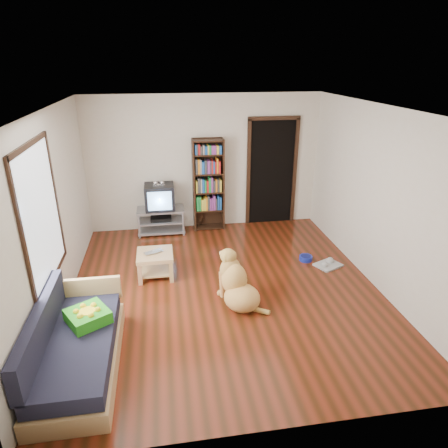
{
  "coord_description": "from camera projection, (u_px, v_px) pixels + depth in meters",
  "views": [
    {
      "loc": [
        -0.82,
        -5.07,
        3.18
      ],
      "look_at": [
        0.04,
        0.34,
        0.9
      ],
      "focal_mm": 32.0,
      "sensor_mm": 36.0,
      "label": 1
    }
  ],
  "objects": [
    {
      "name": "sofa",
      "position": [
        75.0,
        349.0,
        4.33
      ],
      "size": [
        0.8,
        1.8,
        0.8
      ],
      "color": "tan",
      "rests_on": "ground"
    },
    {
      "name": "crt_tv",
      "position": [
        160.0,
        196.0,
        7.62
      ],
      "size": [
        0.55,
        0.52,
        0.58
      ],
      "color": "black",
      "rests_on": "tv_stand"
    },
    {
      "name": "bookshelf",
      "position": [
        208.0,
        180.0,
        7.72
      ],
      "size": [
        0.6,
        0.3,
        1.8
      ],
      "color": "black",
      "rests_on": "ground"
    },
    {
      "name": "ceiling",
      "position": [
        225.0,
        109.0,
        4.96
      ],
      "size": [
        5.0,
        5.0,
        0.0
      ],
      "primitive_type": "plane",
      "rotation": [
        3.14,
        0.0,
        0.0
      ],
      "color": "white",
      "rests_on": "ground"
    },
    {
      "name": "coffee_table",
      "position": [
        155.0,
        260.0,
        6.21
      ],
      "size": [
        0.55,
        0.55,
        0.4
      ],
      "color": "tan",
      "rests_on": "ground"
    },
    {
      "name": "ground",
      "position": [
        225.0,
        288.0,
        5.96
      ],
      "size": [
        5.0,
        5.0,
        0.0
      ],
      "primitive_type": "plane",
      "color": "#5F2010",
      "rests_on": "ground"
    },
    {
      "name": "wall_left",
      "position": [
        53.0,
        216.0,
        5.14
      ],
      "size": [
        0.0,
        5.0,
        5.0
      ],
      "primitive_type": "plane",
      "rotation": [
        1.57,
        0.0,
        1.57
      ],
      "color": "beige",
      "rests_on": "ground"
    },
    {
      "name": "dog",
      "position": [
        237.0,
        285.0,
        5.51
      ],
      "size": [
        0.68,
        0.86,
        0.78
      ],
      "color": "#C67D4C",
      "rests_on": "ground"
    },
    {
      "name": "wall_back",
      "position": [
        205.0,
        163.0,
        7.74
      ],
      "size": [
        4.5,
        0.0,
        4.5
      ],
      "primitive_type": "plane",
      "rotation": [
        1.57,
        0.0,
        0.0
      ],
      "color": "beige",
      "rests_on": "ground"
    },
    {
      "name": "wall_front",
      "position": [
        275.0,
        313.0,
        3.18
      ],
      "size": [
        4.5,
        0.0,
        4.5
      ],
      "primitive_type": "plane",
      "rotation": [
        -1.57,
        0.0,
        0.0
      ],
      "color": "beige",
      "rests_on": "ground"
    },
    {
      "name": "tv_stand",
      "position": [
        161.0,
        220.0,
        7.78
      ],
      "size": [
        0.9,
        0.45,
        0.5
      ],
      "color": "#99999E",
      "rests_on": "ground"
    },
    {
      "name": "doorway",
      "position": [
        272.0,
        170.0,
        7.99
      ],
      "size": [
        1.03,
        0.05,
        2.19
      ],
      "color": "black",
      "rests_on": "wall_back"
    },
    {
      "name": "grey_rag",
      "position": [
        328.0,
        265.0,
        6.61
      ],
      "size": [
        0.5,
        0.46,
        0.03
      ],
      "primitive_type": "cube",
      "rotation": [
        0.0,
        0.0,
        0.44
      ],
      "color": "#ADADAD",
      "rests_on": "ground"
    },
    {
      "name": "dog_bowl",
      "position": [
        306.0,
        258.0,
        6.78
      ],
      "size": [
        0.22,
        0.22,
        0.08
      ],
      "primitive_type": "cylinder",
      "color": "navy",
      "rests_on": "ground"
    },
    {
      "name": "green_cushion",
      "position": [
        88.0,
        316.0,
        4.5
      ],
      "size": [
        0.57,
        0.57,
        0.14
      ],
      "primitive_type": "cube",
      "rotation": [
        0.0,
        0.0,
        0.55
      ],
      "color": "green",
      "rests_on": "sofa"
    },
    {
      "name": "laptop",
      "position": [
        155.0,
        253.0,
        6.13
      ],
      "size": [
        0.35,
        0.3,
        0.02
      ],
      "primitive_type": "imported",
      "rotation": [
        0.0,
        0.0,
        0.44
      ],
      "color": "silver",
      "rests_on": "coffee_table"
    },
    {
      "name": "window",
      "position": [
        41.0,
        216.0,
        4.61
      ],
      "size": [
        0.03,
        1.46,
        1.7
      ],
      "color": "white",
      "rests_on": "wall_left"
    },
    {
      "name": "wall_right",
      "position": [
        378.0,
        198.0,
        5.79
      ],
      "size": [
        0.0,
        5.0,
        5.0
      ],
      "primitive_type": "plane",
      "rotation": [
        1.57,
        0.0,
        -1.57
      ],
      "color": "beige",
      "rests_on": "ground"
    }
  ]
}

